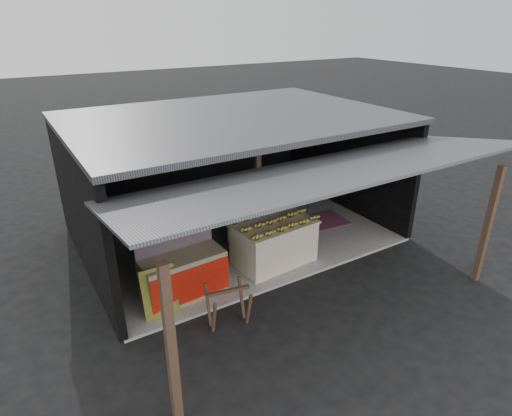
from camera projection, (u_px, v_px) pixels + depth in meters
ground at (293, 282)px, 8.85m from camera, size 80.00×80.00×0.00m
concrete_slab at (235, 233)px, 10.79m from camera, size 7.00×5.00×0.06m
shophouse at (227, 151)px, 10.19m from camera, size 7.40×7.29×3.02m
banana_table at (274, 242)px, 9.29m from camera, size 1.81×1.18×0.96m
banana_pile at (274, 219)px, 9.06m from camera, size 1.67×1.07×0.19m
white_crate at (252, 222)px, 10.05m from camera, size 1.01×0.69×1.11m
neighbor_stall at (183, 273)px, 8.15m from camera, size 1.61×0.79×1.63m
green_signboard at (159, 292)px, 7.62m from camera, size 0.64×0.21×0.95m
sawhorse at (228, 303)px, 7.43m from camera, size 0.78×0.77×0.76m
water_barrel at (306, 238)px, 10.00m from camera, size 0.32×0.32×0.47m
plastic_chair at (297, 194)px, 11.59m from camera, size 0.55×0.55×0.96m
magenta_rug at (318, 221)px, 11.35m from camera, size 1.59×1.14×0.01m
picture_frames at (186, 140)px, 11.80m from camera, size 1.62×0.04×0.46m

